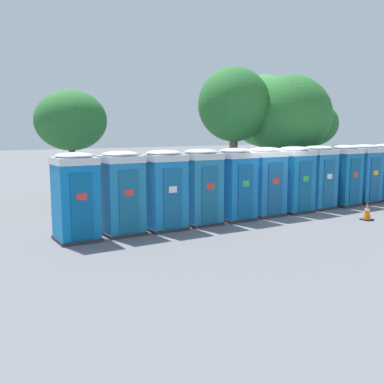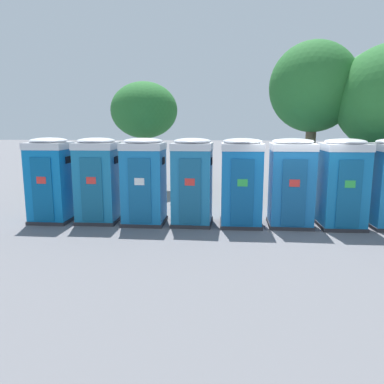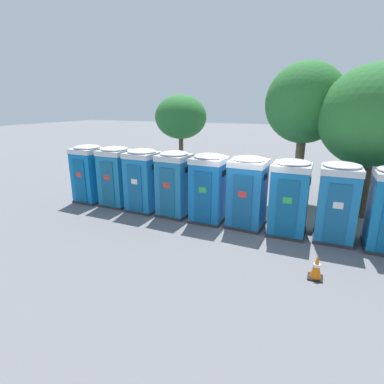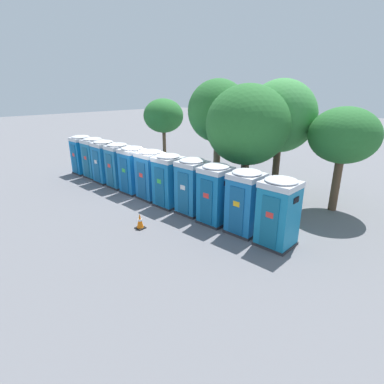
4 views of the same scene
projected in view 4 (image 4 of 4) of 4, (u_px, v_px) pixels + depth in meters
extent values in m
plane|color=slate|center=(154.00, 197.00, 15.72)|extent=(120.00, 120.00, 0.00)
cube|color=#2D2D33|center=(84.00, 172.00, 20.23)|extent=(1.21, 1.23, 0.10)
cube|color=#0C6FBA|center=(83.00, 156.00, 19.87)|extent=(1.15, 1.18, 2.10)
cube|color=#095691|center=(74.00, 159.00, 19.51)|extent=(0.61, 0.05, 1.85)
cube|color=red|center=(73.00, 155.00, 19.40)|extent=(0.28, 0.02, 0.20)
cube|color=black|center=(85.00, 146.00, 19.26)|extent=(0.04, 0.36, 0.20)
cube|color=silver|center=(80.00, 139.00, 19.50)|extent=(1.19, 1.21, 0.20)
ellipsoid|color=silver|center=(80.00, 137.00, 19.45)|extent=(1.13, 1.15, 0.18)
cube|color=#2D2D33|center=(96.00, 176.00, 19.34)|extent=(1.21, 1.21, 0.10)
cube|color=#1976A9|center=(94.00, 160.00, 18.99)|extent=(1.15, 1.15, 2.10)
cube|color=#135C84|center=(86.00, 162.00, 18.61)|extent=(0.63, 0.04, 1.85)
cube|color=red|center=(85.00, 158.00, 18.51)|extent=(0.28, 0.01, 0.20)
cube|color=black|center=(98.00, 149.00, 18.37)|extent=(0.03, 0.36, 0.20)
cube|color=silver|center=(92.00, 141.00, 18.61)|extent=(1.18, 1.19, 0.20)
ellipsoid|color=silver|center=(92.00, 139.00, 18.56)|extent=(1.13, 1.13, 0.18)
cube|color=#2D2D33|center=(107.00, 181.00, 18.35)|extent=(1.25, 1.23, 0.10)
cube|color=#1774B9|center=(105.00, 163.00, 17.99)|extent=(1.19, 1.17, 2.10)
cube|color=#125B90|center=(96.00, 166.00, 17.62)|extent=(0.64, 0.05, 1.85)
cube|color=white|center=(95.00, 162.00, 17.52)|extent=(0.28, 0.02, 0.20)
cube|color=black|center=(109.00, 153.00, 17.36)|extent=(0.03, 0.36, 0.20)
cube|color=silver|center=(103.00, 144.00, 17.62)|extent=(1.22, 1.21, 0.20)
ellipsoid|color=silver|center=(103.00, 142.00, 17.57)|extent=(1.16, 1.15, 0.18)
cube|color=#2D2D33|center=(120.00, 186.00, 17.44)|extent=(1.22, 1.25, 0.10)
cube|color=#1D75AA|center=(119.00, 167.00, 17.08)|extent=(1.16, 1.19, 2.10)
cube|color=#165B85|center=(110.00, 170.00, 16.72)|extent=(0.61, 0.06, 1.85)
cube|color=red|center=(109.00, 166.00, 16.62)|extent=(0.28, 0.02, 0.20)
cube|color=black|center=(123.00, 156.00, 16.46)|extent=(0.04, 0.36, 0.20)
cube|color=silver|center=(117.00, 147.00, 16.71)|extent=(1.20, 1.23, 0.20)
ellipsoid|color=silver|center=(117.00, 145.00, 16.66)|extent=(1.14, 1.17, 0.18)
cube|color=#2D2D33|center=(134.00, 191.00, 16.49)|extent=(1.21, 1.21, 0.10)
cube|color=#126BB8|center=(133.00, 172.00, 16.13)|extent=(1.15, 1.15, 2.10)
cube|color=#0E548F|center=(124.00, 175.00, 15.75)|extent=(0.63, 0.04, 1.85)
cube|color=green|center=(123.00, 170.00, 15.65)|extent=(0.28, 0.01, 0.20)
cube|color=black|center=(139.00, 160.00, 15.51)|extent=(0.03, 0.36, 0.20)
cube|color=silver|center=(132.00, 151.00, 15.76)|extent=(1.18, 1.18, 0.20)
ellipsoid|color=silver|center=(132.00, 148.00, 15.71)|extent=(1.13, 1.13, 0.18)
cube|color=#2D2D33|center=(152.00, 197.00, 15.60)|extent=(1.28, 1.24, 0.10)
cube|color=#196CB2|center=(151.00, 177.00, 15.24)|extent=(1.22, 1.19, 2.10)
cube|color=#13548A|center=(141.00, 181.00, 14.87)|extent=(0.65, 0.06, 1.85)
cube|color=red|center=(141.00, 175.00, 14.77)|extent=(0.28, 0.02, 0.20)
cube|color=black|center=(158.00, 165.00, 14.60)|extent=(0.04, 0.36, 0.20)
cube|color=silver|center=(150.00, 155.00, 14.86)|extent=(1.26, 1.22, 0.20)
ellipsoid|color=silver|center=(150.00, 152.00, 14.82)|extent=(1.20, 1.16, 0.18)
cube|color=#2D2D33|center=(169.00, 204.00, 14.62)|extent=(1.22, 1.20, 0.10)
cube|color=#136FAE|center=(169.00, 183.00, 14.27)|extent=(1.16, 1.15, 2.10)
cube|color=#0F5688|center=(159.00, 187.00, 13.89)|extent=(0.63, 0.03, 1.85)
cube|color=green|center=(159.00, 181.00, 13.78)|extent=(0.28, 0.01, 0.20)
cube|color=black|center=(177.00, 170.00, 13.65)|extent=(0.03, 0.36, 0.20)
cube|color=silver|center=(168.00, 159.00, 13.89)|extent=(1.19, 1.18, 0.20)
ellipsoid|color=silver|center=(168.00, 156.00, 13.84)|extent=(1.14, 1.12, 0.18)
cube|color=#2D2D33|center=(192.00, 211.00, 13.77)|extent=(1.19, 1.21, 0.10)
cube|color=#1A75B5|center=(192.00, 189.00, 13.41)|extent=(1.14, 1.15, 2.10)
cube|color=#155B8D|center=(183.00, 193.00, 13.03)|extent=(0.62, 0.04, 1.85)
cube|color=white|center=(183.00, 187.00, 12.93)|extent=(0.28, 0.01, 0.20)
cube|color=black|center=(202.00, 175.00, 12.81)|extent=(0.03, 0.36, 0.20)
cube|color=silver|center=(192.00, 164.00, 13.04)|extent=(1.17, 1.18, 0.20)
ellipsoid|color=silver|center=(192.00, 160.00, 12.99)|extent=(1.11, 1.13, 0.18)
cube|color=#2D2D33|center=(215.00, 221.00, 12.77)|extent=(1.17, 1.20, 0.10)
cube|color=#116CAB|center=(215.00, 197.00, 12.42)|extent=(1.11, 1.15, 2.10)
cube|color=#0D5485|center=(206.00, 202.00, 12.03)|extent=(0.61, 0.03, 1.85)
cube|color=red|center=(206.00, 196.00, 11.93)|extent=(0.28, 0.01, 0.20)
cube|color=black|center=(227.00, 182.00, 11.82)|extent=(0.03, 0.36, 0.20)
cube|color=silver|center=(216.00, 170.00, 12.04)|extent=(1.15, 1.18, 0.20)
ellipsoid|color=silver|center=(216.00, 166.00, 11.99)|extent=(1.09, 1.12, 0.18)
cube|color=#2D2D33|center=(244.00, 231.00, 11.90)|extent=(1.21, 1.20, 0.10)
cube|color=#186DB3|center=(245.00, 205.00, 11.54)|extent=(1.15, 1.15, 2.10)
cube|color=#12558C|center=(236.00, 211.00, 11.16)|extent=(0.63, 0.03, 1.85)
cube|color=yellow|center=(236.00, 204.00, 11.06)|extent=(0.28, 0.01, 0.20)
cube|color=black|center=(260.00, 190.00, 10.92)|extent=(0.03, 0.36, 0.20)
cube|color=silver|center=(247.00, 176.00, 11.17)|extent=(1.18, 1.18, 0.20)
ellipsoid|color=silver|center=(247.00, 172.00, 11.12)|extent=(1.13, 1.12, 0.18)
cube|color=#2D2D33|center=(275.00, 243.00, 10.92)|extent=(1.26, 1.22, 0.10)
cube|color=#177BA9|center=(278.00, 215.00, 10.56)|extent=(1.20, 1.16, 2.10)
cube|color=#126084|center=(269.00, 222.00, 10.19)|extent=(0.65, 0.04, 1.85)
cube|color=red|center=(269.00, 215.00, 10.08)|extent=(0.28, 0.01, 0.20)
cube|color=black|center=(296.00, 200.00, 9.93)|extent=(0.03, 0.36, 0.20)
cube|color=silver|center=(281.00, 184.00, 10.18)|extent=(1.23, 1.20, 0.20)
ellipsoid|color=silver|center=(281.00, 180.00, 10.14)|extent=(1.17, 1.14, 0.18)
cylinder|color=#4C3826|center=(244.00, 175.00, 14.57)|extent=(0.39, 0.39, 2.79)
ellipsoid|color=#286B2D|center=(247.00, 125.00, 13.79)|extent=(3.87, 3.87, 3.68)
cylinder|color=brown|center=(217.00, 159.00, 16.71)|extent=(0.38, 0.38, 3.38)
ellipsoid|color=#286B2D|center=(218.00, 111.00, 15.87)|extent=(3.21, 3.21, 3.28)
cylinder|color=#4C3826|center=(276.00, 166.00, 15.78)|extent=(0.36, 0.36, 3.11)
ellipsoid|color=#3D8C42|center=(281.00, 116.00, 14.95)|extent=(3.51, 3.51, 3.58)
cylinder|color=brown|center=(336.00, 181.00, 13.65)|extent=(0.37, 0.37, 2.81)
ellipsoid|color=#286B2D|center=(344.00, 135.00, 12.97)|extent=(2.97, 2.97, 2.44)
cylinder|color=brown|center=(164.00, 144.00, 22.59)|extent=(0.25, 0.25, 2.87)
ellipsoid|color=#286B2D|center=(163.00, 116.00, 21.91)|extent=(2.91, 2.91, 2.44)
cube|color=black|center=(140.00, 228.00, 12.20)|extent=(0.36, 0.36, 0.04)
cone|color=orange|center=(140.00, 221.00, 12.10)|extent=(0.28, 0.28, 0.60)
cylinder|color=white|center=(140.00, 220.00, 12.09)|extent=(0.17, 0.17, 0.07)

